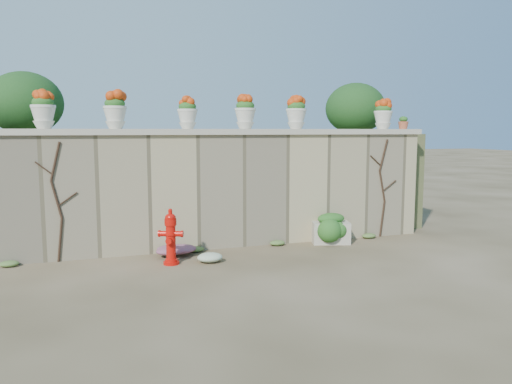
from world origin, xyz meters
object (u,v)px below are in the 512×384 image
object	(u,v)px
planter_box	(331,229)
fire_hydrant	(171,237)
terracotta_pot	(403,123)
urn_pot_0	(43,110)

from	to	relation	value
planter_box	fire_hydrant	bearing A→B (deg)	-153.60
fire_hydrant	terracotta_pot	xyz separation A→B (m)	(4.82, 0.94, 1.77)
fire_hydrant	urn_pot_0	size ratio (longest dim) A/B	1.47
fire_hydrant	urn_pot_0	bearing A→B (deg)	175.47
planter_box	urn_pot_0	size ratio (longest dim) A/B	1.28
planter_box	terracotta_pot	xyz separation A→B (m)	(1.79, 0.42, 1.95)
urn_pot_0	planter_box	bearing A→B (deg)	-4.93
fire_hydrant	planter_box	size ratio (longest dim) A/B	1.15
urn_pot_0	fire_hydrant	bearing A→B (deg)	-27.60
planter_box	urn_pot_0	xyz separation A→B (m)	(-4.84, 0.42, 2.13)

